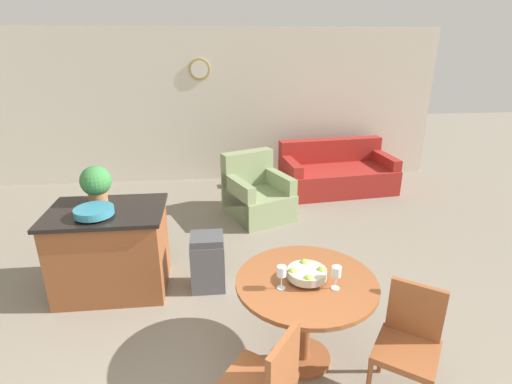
# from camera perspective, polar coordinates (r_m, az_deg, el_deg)

# --- Properties ---
(wall_back) EXTENTS (8.00, 0.09, 2.70)m
(wall_back) POSITION_cam_1_polar(r_m,az_deg,el_deg) (7.38, -5.52, 12.01)
(wall_back) COLOR silver
(wall_back) RESTS_ON ground_plane
(dining_table) EXTENTS (1.09, 1.09, 0.78)m
(dining_table) POSITION_cam_1_polar(r_m,az_deg,el_deg) (3.25, 7.08, -14.98)
(dining_table) COLOR brown
(dining_table) RESTS_ON ground_plane
(dining_chair_near_left) EXTENTS (0.59, 0.59, 0.89)m
(dining_chair_near_left) POSITION_cam_1_polar(r_m,az_deg,el_deg) (2.76, 1.32, -25.48)
(dining_chair_near_left) COLOR brown
(dining_chair_near_left) RESTS_ON ground_plane
(dining_chair_near_right) EXTENTS (0.59, 0.59, 0.89)m
(dining_chair_near_right) POSITION_cam_1_polar(r_m,az_deg,el_deg) (3.22, 21.06, -19.04)
(dining_chair_near_right) COLOR brown
(dining_chair_near_right) RESTS_ON ground_plane
(fruit_bowl) EXTENTS (0.30, 0.30, 0.12)m
(fruit_bowl) POSITION_cam_1_polar(r_m,az_deg,el_deg) (3.11, 7.28, -11.43)
(fruit_bowl) COLOR #B7B29E
(fruit_bowl) RESTS_ON dining_table
(wine_glass_left) EXTENTS (0.07, 0.07, 0.19)m
(wine_glass_left) POSITION_cam_1_polar(r_m,az_deg,el_deg) (2.97, 3.68, -11.38)
(wine_glass_left) COLOR silver
(wine_glass_left) RESTS_ON dining_table
(wine_glass_right) EXTENTS (0.07, 0.07, 0.19)m
(wine_glass_right) POSITION_cam_1_polar(r_m,az_deg,el_deg) (3.02, 11.42, -11.21)
(wine_glass_right) COLOR silver
(wine_glass_right) RESTS_ON dining_table
(kitchen_island) EXTENTS (1.14, 0.82, 0.91)m
(kitchen_island) POSITION_cam_1_polar(r_m,az_deg,el_deg) (4.44, -20.00, -7.77)
(kitchen_island) COLOR brown
(kitchen_island) RESTS_ON ground_plane
(teal_bowl) EXTENTS (0.37, 0.37, 0.09)m
(teal_bowl) POSITION_cam_1_polar(r_m,az_deg,el_deg) (4.09, -22.14, -2.60)
(teal_bowl) COLOR teal
(teal_bowl) RESTS_ON kitchen_island
(potted_plant) EXTENTS (0.31, 0.31, 0.39)m
(potted_plant) POSITION_cam_1_polar(r_m,az_deg,el_deg) (4.39, -21.89, 1.23)
(potted_plant) COLOR #A36642
(potted_plant) RESTS_ON kitchen_island
(trash_bin) EXTENTS (0.35, 0.32, 0.62)m
(trash_bin) POSITION_cam_1_polar(r_m,az_deg,el_deg) (4.29, -6.91, -9.90)
(trash_bin) COLOR #56565B
(trash_bin) RESTS_ON ground_plane
(couch) EXTENTS (1.97, 1.18, 0.83)m
(couch) POSITION_cam_1_polar(r_m,az_deg,el_deg) (7.15, 11.39, 2.59)
(couch) COLOR maroon
(couch) RESTS_ON ground_plane
(armchair) EXTENTS (1.09, 1.15, 0.92)m
(armchair) POSITION_cam_1_polar(r_m,az_deg,el_deg) (5.96, 0.10, -0.53)
(armchair) COLOR gray
(armchair) RESTS_ON ground_plane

